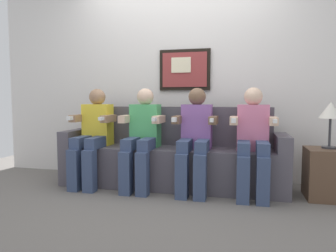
% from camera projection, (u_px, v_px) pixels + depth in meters
% --- Properties ---
extents(ground_plane, '(6.38, 6.38, 0.00)m').
position_uv_depth(ground_plane, '(165.00, 194.00, 3.25)').
color(ground_plane, '#66605B').
extents(back_wall_assembly, '(4.91, 0.10, 2.60)m').
position_uv_depth(back_wall_assembly, '(180.00, 74.00, 3.89)').
color(back_wall_assembly, silver).
rests_on(back_wall_assembly, ground_plane).
extents(couch, '(2.51, 0.58, 0.90)m').
position_uv_depth(couch, '(172.00, 159.00, 3.54)').
color(couch, '#514C56').
rests_on(couch, ground_plane).
extents(person_leftmost, '(0.46, 0.56, 1.11)m').
position_uv_depth(person_leftmost, '(93.00, 133.00, 3.56)').
color(person_leftmost, yellow).
rests_on(person_leftmost, ground_plane).
extents(person_left_center, '(0.46, 0.56, 1.11)m').
position_uv_depth(person_left_center, '(142.00, 134.00, 3.42)').
color(person_left_center, '#4CB266').
rests_on(person_left_center, ground_plane).
extents(person_right_center, '(0.46, 0.56, 1.11)m').
position_uv_depth(person_right_center, '(195.00, 135.00, 3.29)').
color(person_right_center, '#8C59A5').
rests_on(person_right_center, ground_plane).
extents(person_rightmost, '(0.46, 0.56, 1.11)m').
position_uv_depth(person_rightmost, '(253.00, 137.00, 3.15)').
color(person_rightmost, pink).
rests_on(person_rightmost, ground_plane).
extents(side_table_right, '(0.40, 0.40, 0.50)m').
position_uv_depth(side_table_right, '(327.00, 174.00, 3.07)').
color(side_table_right, brown).
rests_on(side_table_right, ground_plane).
extents(table_lamp, '(0.22, 0.22, 0.46)m').
position_uv_depth(table_lamp, '(331.00, 112.00, 3.04)').
color(table_lamp, '#333338').
rests_on(table_lamp, side_table_right).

